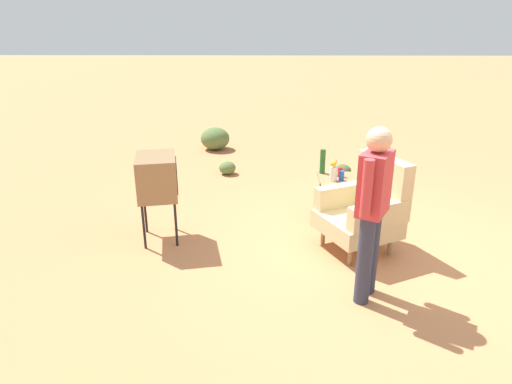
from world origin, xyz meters
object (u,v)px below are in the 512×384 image
(tv_on_stand, at_px, (157,177))
(soda_can_red, at_px, (340,172))
(bottle_wine_green, at_px, (323,161))
(bottle_tall_amber, at_px, (361,170))
(soda_can_blue, at_px, (342,176))
(person_standing, at_px, (373,205))
(side_table, at_px, (341,185))
(flower_vase, at_px, (334,169))
(armchair, at_px, (366,208))

(tv_on_stand, relative_size, soda_can_red, 8.44)
(tv_on_stand, bearing_deg, bottle_wine_green, 111.01)
(bottle_tall_amber, bearing_deg, soda_can_blue, -100.72)
(tv_on_stand, bearing_deg, bottle_tall_amber, 100.17)
(bottle_tall_amber, xyz_separation_m, soda_can_blue, (-0.04, -0.23, -0.09))
(person_standing, distance_m, soda_can_red, 1.84)
(tv_on_stand, bearing_deg, soda_can_blue, 102.31)
(person_standing, xyz_separation_m, soda_can_blue, (-1.67, 0.01, -0.29))
(person_standing, bearing_deg, bottle_wine_green, -174.39)
(side_table, bearing_deg, person_standing, -0.89)
(side_table, xyz_separation_m, bottle_wine_green, (-0.21, -0.22, 0.24))
(soda_can_red, relative_size, flower_vase, 0.46)
(side_table, xyz_separation_m, tv_on_stand, (0.55, -2.21, 0.28))
(bottle_tall_amber, height_order, soda_can_blue, bottle_tall_amber)
(side_table, height_order, person_standing, person_standing)
(side_table, distance_m, flower_vase, 0.27)
(side_table, bearing_deg, armchair, 11.85)
(armchair, distance_m, person_standing, 1.10)
(bottle_tall_amber, xyz_separation_m, bottle_wine_green, (-0.33, -0.44, 0.01))
(flower_vase, bearing_deg, side_table, 123.73)
(soda_can_red, bearing_deg, side_table, 3.99)
(bottle_tall_amber, bearing_deg, side_table, -118.06)
(person_standing, height_order, bottle_tall_amber, person_standing)
(bottle_tall_amber, bearing_deg, tv_on_stand, -79.83)
(tv_on_stand, distance_m, soda_can_blue, 2.25)
(soda_can_red, bearing_deg, armchair, 11.16)
(armchair, relative_size, flower_vase, 4.00)
(bottle_wine_green, xyz_separation_m, soda_can_blue, (0.28, 0.21, -0.10))
(tv_on_stand, xyz_separation_m, bottle_tall_amber, (-0.44, 2.42, -0.05))
(soda_can_blue, bearing_deg, armchair, 14.15)
(person_standing, bearing_deg, flower_vase, -176.83)
(armchair, xyz_separation_m, bottle_tall_amber, (-0.63, 0.06, 0.24))
(armchair, height_order, bottle_wine_green, armchair)
(armchair, bearing_deg, tv_on_stand, -94.78)
(side_table, xyz_separation_m, flower_vase, (0.08, -0.12, 0.23))
(person_standing, bearing_deg, tv_on_stand, -118.66)
(armchair, distance_m, bottle_tall_amber, 0.68)
(soda_can_red, distance_m, flower_vase, 0.21)
(soda_can_blue, distance_m, flower_vase, 0.14)
(tv_on_stand, distance_m, person_standing, 2.49)
(person_standing, height_order, flower_vase, person_standing)
(bottle_wine_green, xyz_separation_m, soda_can_red, (0.14, 0.21, -0.10))
(bottle_tall_amber, bearing_deg, flower_vase, -96.18)
(armchair, height_order, side_table, armchair)
(bottle_tall_amber, bearing_deg, armchair, -5.48)
(side_table, relative_size, soda_can_blue, 4.79)
(soda_can_red, distance_m, soda_can_blue, 0.15)
(bottle_tall_amber, bearing_deg, person_standing, -8.56)
(side_table, distance_m, bottle_wine_green, 0.39)
(bottle_wine_green, bearing_deg, soda_can_blue, 35.87)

